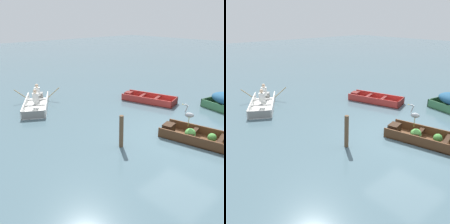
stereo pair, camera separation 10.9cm
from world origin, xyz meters
The scene contains 6 objects.
ground_plane centered at (0.00, 0.00, 0.00)m, with size 80.00×80.00×0.00m, color #47606B.
dinghy_dark_varnish_foreground centered at (0.17, -0.68, 0.15)m, with size 1.74×3.35×0.43m.
skiff_red_near_moored centered at (2.23, 3.68, 0.12)m, with size 1.73×2.92×0.35m.
rowboat_white_with_crew centered at (-2.41, 6.85, 0.20)m, with size 2.78×3.11×0.93m.
heron_on_dinghy centered at (0.09, -0.01, 0.89)m, with size 0.26×0.45×0.84m.
mooring_post centered at (-2.22, 1.11, 0.57)m, with size 0.14×0.14×1.14m, color brown.
Camera 1 is at (-7.60, -4.24, 4.16)m, focal length 40.00 mm.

